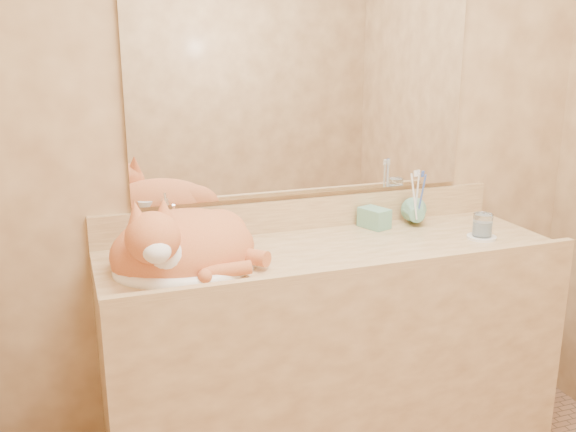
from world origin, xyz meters
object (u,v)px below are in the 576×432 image
object	(u,v)px
sink_basin	(185,247)
soap_dispenser	(386,209)
cat	(181,243)
water_glass	(483,225)
vanity_counter	(330,359)
toothbrush_cup	(417,216)

from	to	relation	value
sink_basin	soap_dispenser	xyz separation A→B (m)	(0.80, 0.15, 0.02)
cat	water_glass	xyz separation A→B (m)	(1.09, -0.05, -0.03)
sink_basin	water_glass	xyz separation A→B (m)	(1.08, -0.05, -0.02)
vanity_counter	water_glass	bearing A→B (deg)	-7.37
sink_basin	toothbrush_cup	distance (m)	0.94
soap_dispenser	toothbrush_cup	bearing A→B (deg)	-24.37
soap_dispenser	water_glass	distance (m)	0.35
vanity_counter	soap_dispenser	world-z (taller)	soap_dispenser
sink_basin	cat	world-z (taller)	cat
sink_basin	cat	distance (m)	0.02
toothbrush_cup	soap_dispenser	bearing A→B (deg)	175.65
cat	soap_dispenser	bearing A→B (deg)	2.34
soap_dispenser	sink_basin	bearing A→B (deg)	170.89
vanity_counter	toothbrush_cup	world-z (taller)	toothbrush_cup
vanity_counter	water_glass	distance (m)	0.74
cat	toothbrush_cup	xyz separation A→B (m)	(0.94, 0.15, -0.04)
toothbrush_cup	water_glass	bearing A→B (deg)	-51.45
vanity_counter	soap_dispenser	xyz separation A→B (m)	(0.28, 0.13, 0.51)
cat	soap_dispenser	distance (m)	0.82
vanity_counter	sink_basin	bearing A→B (deg)	-177.79
vanity_counter	toothbrush_cup	size ratio (longest dim) A/B	15.73
toothbrush_cup	water_glass	world-z (taller)	toothbrush_cup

